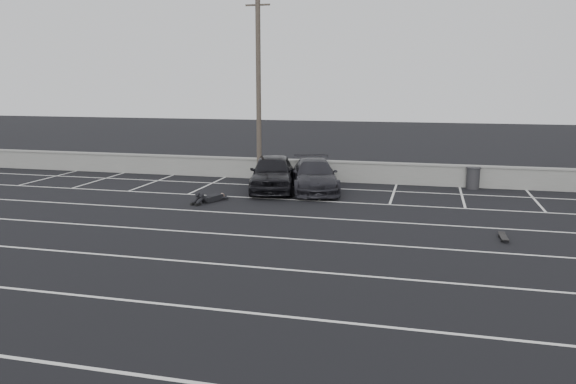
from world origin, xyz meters
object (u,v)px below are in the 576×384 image
(utility_pole, at_px, (259,88))
(person, at_px, (214,195))
(car_right, at_px, (314,176))
(trash_bin, at_px, (473,178))
(skateboard, at_px, (504,237))
(car_left, at_px, (272,173))

(utility_pole, distance_m, person, 6.86)
(car_right, xyz_separation_m, person, (-3.71, -3.19, -0.48))
(car_right, height_order, trash_bin, car_right)
(car_right, distance_m, skateboard, 10.05)
(car_left, distance_m, trash_bin, 9.52)
(car_left, relative_size, skateboard, 5.76)
(car_right, bearing_deg, trash_bin, 2.89)
(car_right, bearing_deg, car_left, 173.24)
(utility_pole, height_order, person, utility_pole)
(car_right, height_order, utility_pole, utility_pole)
(skateboard, bearing_deg, car_left, 144.90)
(car_left, relative_size, utility_pole, 0.53)
(car_right, bearing_deg, skateboard, -56.86)
(car_left, distance_m, person, 3.44)
(utility_pole, relative_size, trash_bin, 8.99)
(car_right, relative_size, skateboard, 5.87)
(trash_bin, distance_m, skateboard, 9.04)
(car_right, distance_m, utility_pole, 5.53)
(car_left, bearing_deg, skateboard, -46.54)
(utility_pole, distance_m, trash_bin, 11.28)
(person, bearing_deg, utility_pole, 105.39)
(car_left, height_order, utility_pole, utility_pole)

